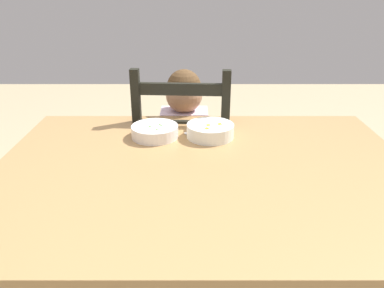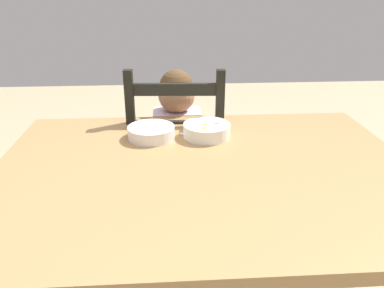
# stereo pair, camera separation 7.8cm
# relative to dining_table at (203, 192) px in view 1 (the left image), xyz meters

# --- Properties ---
(dining_table) EXTENTS (1.40, 1.03, 0.75)m
(dining_table) POSITION_rel_dining_table_xyz_m (0.00, 0.00, 0.00)
(dining_table) COLOR #A1794A
(dining_table) RESTS_ON ground
(dining_chair) EXTENTS (0.44, 0.44, 0.98)m
(dining_chair) POSITION_rel_dining_table_xyz_m (-0.08, 0.56, -0.20)
(dining_chair) COLOR black
(dining_chair) RESTS_ON ground
(child_figure) EXTENTS (0.32, 0.31, 0.95)m
(child_figure) POSITION_rel_dining_table_xyz_m (-0.08, 0.56, -0.03)
(child_figure) COLOR silver
(child_figure) RESTS_ON ground
(bowl_of_peas) EXTENTS (0.18, 0.18, 0.05)m
(bowl_of_peas) POSITION_rel_dining_table_xyz_m (-0.18, 0.27, 0.12)
(bowl_of_peas) COLOR white
(bowl_of_peas) RESTS_ON dining_table
(bowl_of_carrots) EXTENTS (0.18, 0.18, 0.05)m
(bowl_of_carrots) POSITION_rel_dining_table_xyz_m (0.03, 0.27, 0.12)
(bowl_of_carrots) COLOR white
(bowl_of_carrots) RESTS_ON dining_table
(spoon) EXTENTS (0.13, 0.08, 0.01)m
(spoon) POSITION_rel_dining_table_xyz_m (-0.03, 0.28, 0.10)
(spoon) COLOR silver
(spoon) RESTS_ON dining_table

